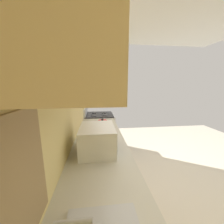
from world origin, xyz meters
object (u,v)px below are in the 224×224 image
Objects in this scene: microwave at (98,139)px; bowl at (102,122)px; oven_range at (100,132)px; kettle at (102,124)px.

microwave reaches higher than bowl.
oven_range is at bearing 3.24° from bowl.
oven_range is 1.81m from microwave.
kettle is (-0.96, -0.04, 0.50)m from oven_range.
oven_range is 5.40× the size of kettle.
microwave is at bearing 175.47° from bowl.
oven_range reaches higher than bowl.
oven_range is 0.83m from bowl.
bowl is (1.03, -0.08, -0.11)m from microwave.
bowl is at bearing -0.00° from kettle.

